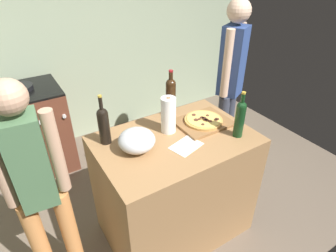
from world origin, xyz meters
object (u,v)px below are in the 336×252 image
Objects in this scene: paper_towel_roll at (168,115)px; wine_bottle_amber at (240,117)px; wine_bottle_clear at (104,124)px; person_in_red at (230,80)px; pizza at (204,120)px; stove at (40,129)px; mixing_bowl at (137,140)px; wine_bottle_dark at (171,95)px; person_in_stripes at (38,186)px.

wine_bottle_amber is (0.39, -0.32, 0.02)m from paper_towel_roll.
wine_bottle_clear is 0.21× the size of person_in_red.
pizza is 1.07× the size of paper_towel_roll.
pizza is 1.84m from stove.
mixing_bowl reaches higher than stove.
wine_bottle_clear is 0.37× the size of stove.
wine_bottle_clear is 0.93m from wine_bottle_amber.
wine_bottle_amber is at bearing -68.22° from pizza.
pizza is at bearing -61.13° from wine_bottle_dark.
wine_bottle_dark reaches higher than stove.
wine_bottle_amber is 0.86m from person_in_red.
paper_towel_roll is (0.30, 0.09, 0.06)m from mixing_bowl.
pizza is 1.22m from person_in_stripes.
wine_bottle_dark is 1.10× the size of wine_bottle_amber.
person_in_stripes is at bearing -164.23° from wine_bottle_clear.
mixing_bowl is at bearing -53.60° from wine_bottle_clear.
person_in_red reaches higher than pizza.
mixing_bowl is 1.63m from stove.
paper_towel_roll reaches higher than stove.
person_in_red reaches higher than wine_bottle_dark.
wine_bottle_dark is 0.39× the size of stove.
person_in_stripes is (-1.22, 0.02, -0.08)m from pizza.
paper_towel_roll is 0.95m from person_in_stripes.
wine_bottle_dark is at bearing 11.90° from person_in_stripes.
wine_bottle_clear is at bearing 167.40° from pizza.
wine_bottle_amber reaches higher than pizza.
paper_towel_roll is at bearing 1.81° from person_in_stripes.
mixing_bowl is 0.65× the size of wine_bottle_dark.
wine_bottle_dark is (0.15, 0.20, 0.04)m from paper_towel_roll.
person_in_stripes is 1.90m from person_in_red.
stove is (-0.45, 1.47, -0.55)m from mixing_bowl.
stove is at bearing 107.18° from mixing_bowl.
person_in_stripes is at bearing -97.35° from stove.
person_in_stripes reaches higher than mixing_bowl.
wine_bottle_dark is 0.80m from person_in_red.
paper_towel_roll reaches higher than pizza.
wine_bottle_amber is 1.37m from person_in_stripes.
mixing_bowl is 0.73m from wine_bottle_amber.
stove is 0.62× the size of person_in_stripes.
mixing_bowl is 0.65m from person_in_stripes.
pizza is 0.59m from mixing_bowl.
wine_bottle_dark is at bearing -168.82° from person_in_red.
person_in_red is (0.78, 0.15, -0.10)m from wine_bottle_dark.
wine_bottle_clear is 0.55m from person_in_stripes.
mixing_bowl is 0.68× the size of wine_bottle_clear.
mixing_bowl is (-0.58, -0.03, 0.05)m from pizza.
wine_bottle_clear reaches higher than mixing_bowl.
wine_bottle_clear is at bearing 153.01° from wine_bottle_amber.
paper_towel_roll is 0.79× the size of wine_bottle_amber.
mixing_bowl is 1.30m from person_in_red.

